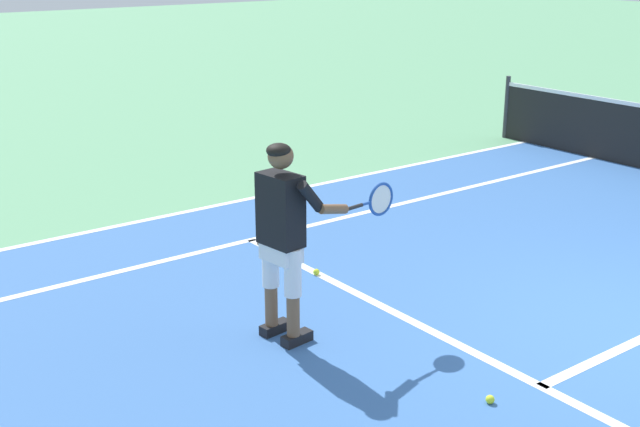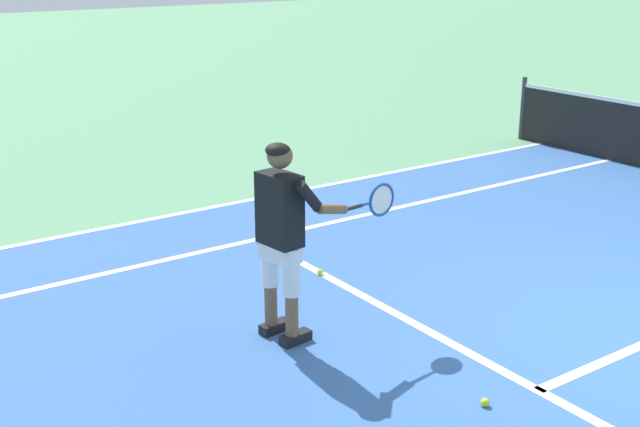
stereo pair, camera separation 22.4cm
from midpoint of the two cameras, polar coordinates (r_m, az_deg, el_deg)
court_inner_surface at (r=7.32m, az=19.00°, el=-8.94°), size 10.98×11.24×0.00m
line_service at (r=6.60m, az=14.06°, el=-11.51°), size 8.23×0.10×0.01m
line_singles_left at (r=9.96m, az=-0.69°, el=-0.68°), size 0.10×10.84×0.01m
line_doubles_left at (r=11.05m, az=-4.91°, el=1.15°), size 0.10×10.84×0.01m
tennis_player at (r=6.76m, az=-3.45°, el=-1.09°), size 0.61×1.17×1.71m
tennis_ball_near_feet at (r=8.42m, az=-1.02°, el=-4.06°), size 0.07×0.07×0.07m
tennis_ball_by_baseline at (r=6.29m, az=10.64°, el=-12.50°), size 0.07×0.07×0.07m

